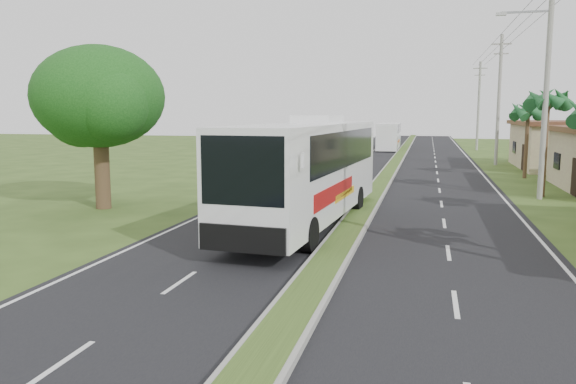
# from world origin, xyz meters

# --- Properties ---
(ground) EXTENTS (180.00, 180.00, 0.00)m
(ground) POSITION_xyz_m (0.00, 0.00, 0.00)
(ground) COLOR #32481A
(ground) RESTS_ON ground
(road_asphalt) EXTENTS (14.00, 160.00, 0.02)m
(road_asphalt) POSITION_xyz_m (0.00, 20.00, 0.01)
(road_asphalt) COLOR black
(road_asphalt) RESTS_ON ground
(median_strip) EXTENTS (1.20, 160.00, 0.18)m
(median_strip) POSITION_xyz_m (0.00, 20.00, 0.10)
(median_strip) COLOR gray
(median_strip) RESTS_ON ground
(lane_edge_left) EXTENTS (0.12, 160.00, 0.01)m
(lane_edge_left) POSITION_xyz_m (-6.70, 20.00, 0.00)
(lane_edge_left) COLOR silver
(lane_edge_left) RESTS_ON ground
(lane_edge_right) EXTENTS (0.12, 160.00, 0.01)m
(lane_edge_right) POSITION_xyz_m (6.70, 20.00, 0.00)
(lane_edge_right) COLOR silver
(lane_edge_right) RESTS_ON ground
(shop_far) EXTENTS (8.60, 11.60, 3.82)m
(shop_far) POSITION_xyz_m (14.00, 36.00, 1.93)
(shop_far) COLOR tan
(shop_far) RESTS_ON ground
(palm_verge_c) EXTENTS (2.40, 2.40, 5.85)m
(palm_verge_c) POSITION_xyz_m (8.80, 19.00, 5.12)
(palm_verge_c) COLOR #473321
(palm_verge_c) RESTS_ON ground
(palm_verge_d) EXTENTS (2.40, 2.40, 5.25)m
(palm_verge_d) POSITION_xyz_m (9.30, 28.00, 4.55)
(palm_verge_d) COLOR #473321
(palm_verge_d) RESTS_ON ground
(shade_tree) EXTENTS (6.30, 6.00, 7.54)m
(shade_tree) POSITION_xyz_m (-12.11, 10.02, 5.03)
(shade_tree) COLOR #473321
(shade_tree) RESTS_ON ground
(utility_pole_b) EXTENTS (3.20, 0.28, 12.00)m
(utility_pole_b) POSITION_xyz_m (8.47, 18.00, 6.26)
(utility_pole_b) COLOR gray
(utility_pole_b) RESTS_ON ground
(utility_pole_c) EXTENTS (1.60, 0.28, 11.00)m
(utility_pole_c) POSITION_xyz_m (8.50, 38.00, 5.67)
(utility_pole_c) COLOR gray
(utility_pole_c) RESTS_ON ground
(utility_pole_d) EXTENTS (1.60, 0.28, 10.50)m
(utility_pole_d) POSITION_xyz_m (8.50, 58.00, 5.42)
(utility_pole_d) COLOR gray
(utility_pole_d) RESTS_ON ground
(coach_bus_main) EXTENTS (3.80, 13.65, 4.36)m
(coach_bus_main) POSITION_xyz_m (-1.80, 8.45, 2.40)
(coach_bus_main) COLOR white
(coach_bus_main) RESTS_ON ground
(coach_bus_far) EXTENTS (2.53, 11.04, 3.21)m
(coach_bus_far) POSITION_xyz_m (-1.87, 56.64, 1.82)
(coach_bus_far) COLOR white
(coach_bus_far) RESTS_ON ground
(motorcyclist) EXTENTS (2.07, 1.00, 2.26)m
(motorcyclist) POSITION_xyz_m (-1.57, 10.40, 0.80)
(motorcyclist) COLOR black
(motorcyclist) RESTS_ON ground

